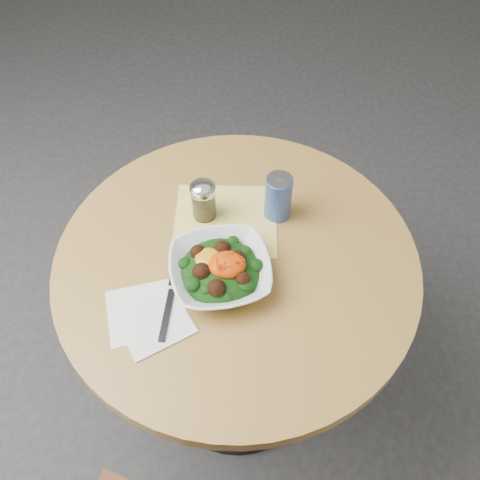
# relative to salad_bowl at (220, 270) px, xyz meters

# --- Properties ---
(ground) EXTENTS (6.00, 6.00, 0.00)m
(ground) POSITION_rel_salad_bowl_xyz_m (0.04, 0.06, -0.78)
(ground) COLOR #2A2A2C
(ground) RESTS_ON ground
(table) EXTENTS (0.90, 0.90, 0.75)m
(table) POSITION_rel_salad_bowl_xyz_m (0.04, 0.06, -0.23)
(table) COLOR black
(table) RESTS_ON ground
(cloth_napkin) EXTENTS (0.28, 0.25, 0.00)m
(cloth_napkin) POSITION_rel_salad_bowl_xyz_m (0.01, 0.18, -0.03)
(cloth_napkin) COLOR yellow
(cloth_napkin) RESTS_ON table
(paper_napkins) EXTENTS (0.22, 0.21, 0.00)m
(paper_napkins) POSITION_rel_salad_bowl_xyz_m (-0.17, -0.10, -0.03)
(paper_napkins) COLOR white
(paper_napkins) RESTS_ON table
(salad_bowl) EXTENTS (0.27, 0.27, 0.09)m
(salad_bowl) POSITION_rel_salad_bowl_xyz_m (0.00, 0.00, 0.00)
(salad_bowl) COLOR white
(salad_bowl) RESTS_ON table
(fork) EXTENTS (0.05, 0.21, 0.00)m
(fork) POSITION_rel_salad_bowl_xyz_m (-0.12, -0.05, -0.03)
(fork) COLOR black
(fork) RESTS_ON table
(spice_shaker) EXTENTS (0.07, 0.07, 0.12)m
(spice_shaker) POSITION_rel_salad_bowl_xyz_m (-0.04, 0.20, 0.02)
(spice_shaker) COLOR silver
(spice_shaker) RESTS_ON table
(beverage_can) EXTENTS (0.07, 0.07, 0.13)m
(beverage_can) POSITION_rel_salad_bowl_xyz_m (0.15, 0.20, 0.03)
(beverage_can) COLOR #0D1C90
(beverage_can) RESTS_ON table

